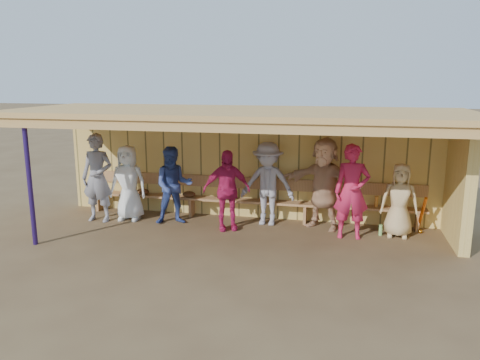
{
  "coord_description": "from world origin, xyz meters",
  "views": [
    {
      "loc": [
        2.03,
        -8.79,
        3.08
      ],
      "look_at": [
        0.0,
        0.35,
        1.05
      ],
      "focal_mm": 35.0,
      "sensor_mm": 36.0,
      "label": 1
    }
  ],
  "objects_px": {
    "player_f": "(324,183)",
    "player_e": "(268,184)",
    "player_c": "(174,186)",
    "player_a": "(97,178)",
    "bench": "(247,196)",
    "player_b": "(128,183)",
    "player_g": "(352,192)",
    "player_d": "(227,190)",
    "player_h": "(399,200)"
  },
  "relations": [
    {
      "from": "player_g",
      "to": "bench",
      "type": "relative_size",
      "value": 0.25
    },
    {
      "from": "player_h",
      "to": "bench",
      "type": "xyz_separation_m",
      "value": [
        -3.17,
        0.53,
        -0.21
      ]
    },
    {
      "from": "player_a",
      "to": "bench",
      "type": "bearing_deg",
      "value": 15.06
    },
    {
      "from": "player_c",
      "to": "player_g",
      "type": "distance_m",
      "value": 3.72
    },
    {
      "from": "player_a",
      "to": "bench",
      "type": "relative_size",
      "value": 0.25
    },
    {
      "from": "player_a",
      "to": "player_c",
      "type": "bearing_deg",
      "value": 5.81
    },
    {
      "from": "player_b",
      "to": "player_e",
      "type": "xyz_separation_m",
      "value": [
        3.06,
        0.31,
        0.06
      ]
    },
    {
      "from": "bench",
      "to": "player_d",
      "type": "bearing_deg",
      "value": -107.96
    },
    {
      "from": "player_a",
      "to": "player_e",
      "type": "relative_size",
      "value": 1.09
    },
    {
      "from": "player_a",
      "to": "player_f",
      "type": "height_order",
      "value": "player_a"
    },
    {
      "from": "player_c",
      "to": "player_b",
      "type": "bearing_deg",
      "value": 155.45
    },
    {
      "from": "player_g",
      "to": "player_h",
      "type": "distance_m",
      "value": 0.99
    },
    {
      "from": "player_f",
      "to": "player_g",
      "type": "bearing_deg",
      "value": -18.55
    },
    {
      "from": "player_d",
      "to": "player_f",
      "type": "relative_size",
      "value": 0.87
    },
    {
      "from": "player_a",
      "to": "player_b",
      "type": "relative_size",
      "value": 1.16
    },
    {
      "from": "player_b",
      "to": "player_d",
      "type": "xyz_separation_m",
      "value": [
        2.29,
        -0.22,
        0.0
      ]
    },
    {
      "from": "player_e",
      "to": "player_f",
      "type": "xyz_separation_m",
      "value": [
        1.18,
        -0.0,
        0.07
      ]
    },
    {
      "from": "player_f",
      "to": "player_b",
      "type": "bearing_deg",
      "value": -152.27
    },
    {
      "from": "player_a",
      "to": "player_b",
      "type": "xyz_separation_m",
      "value": [
        0.61,
        0.24,
        -0.13
      ]
    },
    {
      "from": "player_b",
      "to": "player_d",
      "type": "height_order",
      "value": "player_d"
    },
    {
      "from": "player_c",
      "to": "bench",
      "type": "distance_m",
      "value": 1.66
    },
    {
      "from": "player_d",
      "to": "player_f",
      "type": "distance_m",
      "value": 2.02
    },
    {
      "from": "player_a",
      "to": "player_h",
      "type": "bearing_deg",
      "value": 2.88
    },
    {
      "from": "player_e",
      "to": "bench",
      "type": "bearing_deg",
      "value": 150.38
    },
    {
      "from": "player_a",
      "to": "player_f",
      "type": "bearing_deg",
      "value": 6.42
    },
    {
      "from": "player_f",
      "to": "bench",
      "type": "xyz_separation_m",
      "value": [
        -1.68,
        0.31,
        -0.43
      ]
    },
    {
      "from": "player_e",
      "to": "player_g",
      "type": "height_order",
      "value": "player_g"
    },
    {
      "from": "player_g",
      "to": "player_h",
      "type": "height_order",
      "value": "player_g"
    },
    {
      "from": "player_c",
      "to": "player_e",
      "type": "bearing_deg",
      "value": -10.37
    },
    {
      "from": "player_e",
      "to": "player_g",
      "type": "relative_size",
      "value": 0.96
    },
    {
      "from": "player_a",
      "to": "player_b",
      "type": "distance_m",
      "value": 0.66
    },
    {
      "from": "player_b",
      "to": "bench",
      "type": "bearing_deg",
      "value": 9.03
    },
    {
      "from": "player_c",
      "to": "player_d",
      "type": "bearing_deg",
      "value": -28.24
    },
    {
      "from": "player_b",
      "to": "player_c",
      "type": "distance_m",
      "value": 1.08
    },
    {
      "from": "player_c",
      "to": "player_f",
      "type": "distance_m",
      "value": 3.18
    },
    {
      "from": "bench",
      "to": "player_g",
      "type": "bearing_deg",
      "value": -19.99
    },
    {
      "from": "player_b",
      "to": "player_h",
      "type": "distance_m",
      "value": 5.73
    },
    {
      "from": "player_g",
      "to": "player_d",
      "type": "bearing_deg",
      "value": 176.97
    },
    {
      "from": "player_a",
      "to": "player_e",
      "type": "bearing_deg",
      "value": 8.48
    },
    {
      "from": "player_f",
      "to": "player_e",
      "type": "bearing_deg",
      "value": -156.51
    },
    {
      "from": "player_f",
      "to": "player_a",
      "type": "bearing_deg",
      "value": -150.0
    },
    {
      "from": "player_c",
      "to": "player_d",
      "type": "relative_size",
      "value": 1.01
    },
    {
      "from": "player_d",
      "to": "player_e",
      "type": "height_order",
      "value": "player_e"
    },
    {
      "from": "player_d",
      "to": "player_h",
      "type": "distance_m",
      "value": 3.45
    },
    {
      "from": "bench",
      "to": "player_b",
      "type": "bearing_deg",
      "value": -166.52
    },
    {
      "from": "player_a",
      "to": "player_d",
      "type": "xyz_separation_m",
      "value": [
        2.9,
        0.02,
        -0.13
      ]
    },
    {
      "from": "player_c",
      "to": "player_h",
      "type": "bearing_deg",
      "value": -19.29
    },
    {
      "from": "player_f",
      "to": "player_h",
      "type": "height_order",
      "value": "player_f"
    },
    {
      "from": "player_g",
      "to": "player_a",
      "type": "bearing_deg",
      "value": 176.96
    },
    {
      "from": "player_f",
      "to": "player_d",
      "type": "bearing_deg",
      "value": -141.35
    }
  ]
}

